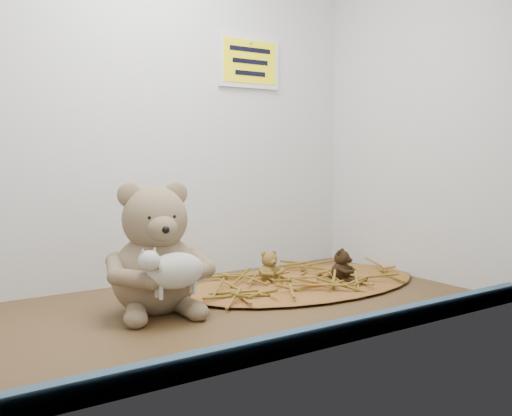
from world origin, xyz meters
TOP-DOWN VIEW (x-y plane):
  - alcove_shell at (0.00, 9.00)cm, footprint 120.40×60.20cm
  - front_rail at (0.00, -28.80)cm, footprint 119.28×2.20cm
  - straw_bed at (31.10, 6.67)cm, footprint 61.84×35.91cm
  - main_teddy at (-7.93, 5.10)cm, footprint 24.28×25.22cm
  - toy_lamb at (-7.93, -4.14)cm, footprint 14.49×8.84cm
  - mini_teddy_tan at (23.43, 10.76)cm, footprint 6.57×6.87cm
  - mini_teddy_brown at (38.76, 2.58)cm, footprint 8.67×8.76cm
  - wall_sign at (30.00, 29.40)cm, footprint 16.00×1.20cm

SIDE VIEW (x-z plane):
  - straw_bed at x=31.10cm, z-range 0.00..1.20cm
  - front_rail at x=0.00cm, z-range 0.00..3.60cm
  - mini_teddy_tan at x=23.43cm, z-range 1.20..8.67cm
  - mini_teddy_brown at x=38.76cm, z-range 1.20..8.78cm
  - toy_lamb at x=-7.93cm, z-range 5.15..14.52cm
  - main_teddy at x=-7.93cm, z-range 0.00..25.80cm
  - alcove_shell at x=0.00cm, z-range -0.20..90.20cm
  - wall_sign at x=30.00cm, z-range 49.50..60.50cm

